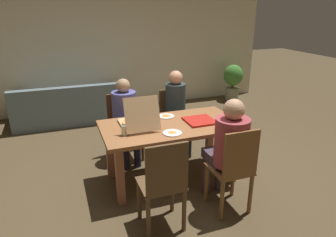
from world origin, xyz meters
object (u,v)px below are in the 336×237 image
Objects in this scene: couch at (69,108)px; potted_plant at (233,79)px; person_0 at (177,106)px; person_2 at (125,114)px; pizza_box_0 at (138,122)px; dining_table at (171,133)px; drinking_glass_0 at (124,130)px; chair_1 at (234,169)px; chair_0 at (173,117)px; plate_0 at (172,133)px; plate_1 at (166,116)px; drinking_glass_1 at (228,121)px; pizza_box_1 at (200,121)px; chair_3 at (164,184)px; person_1 at (228,144)px; chair_2 at (124,122)px.

couch is 2.37× the size of potted_plant.
person_2 is (-0.78, -0.01, -0.02)m from person_0.
dining_table is at bearing -12.89° from pizza_box_0.
drinking_glass_0 is (-0.98, -0.87, 0.10)m from person_0.
chair_0 is at bearing 90.00° from chair_1.
person_2 reaches higher than pizza_box_0.
plate_0 is (-0.46, -1.16, 0.27)m from chair_0.
plate_1 is 1.73× the size of drinking_glass_1.
potted_plant is at bearing 51.90° from pizza_box_1.
chair_3 is at bearing -113.83° from chair_0.
chair_1 is 4.50× the size of plate_0.
person_2 is (-0.78, 1.44, -0.04)m from person_1.
chair_2 is at bearing -68.49° from couch.
plate_1 is 0.76m from drinking_glass_0.
person_0 is 1.11m from plate_0.
potted_plant reaches higher than couch.
drinking_glass_1 is at bearing -59.49° from couch.
couch is at bearing 111.51° from chair_2.
couch is at bearing 112.86° from chair_1.
person_0 is 1.05m from drinking_glass_1.
pizza_box_0 reaches higher than plate_1.
dining_table is 1.42× the size of person_2.
chair_3 is 1.17m from pizza_box_1.
plate_1 is 3.61m from potted_plant.
person_0 is 1.80m from chair_3.
person_1 reaches higher than person_2.
chair_1 is at bearing -121.28° from potted_plant.
couch is (-1.48, 3.50, -0.26)m from chair_1.
chair_2 is at bearing 131.62° from drinking_glass_1.
person_1 is at bearing -89.49° from pizza_box_1.
pizza_box_0 is 4.28× the size of drinking_glass_1.
pizza_box_1 is 3.10m from couch.
chair_2 is 4.34× the size of plate_1.
pizza_box_0 is 1.50× the size of pizza_box_1.
chair_3 reaches higher than couch.
person_1 is 1.63m from person_2.
couch is (-1.48, 1.91, -0.45)m from person_0.
drinking_glass_1 is (1.22, -0.15, 0.00)m from drinking_glass_0.
chair_0 reaches higher than drinking_glass_0.
potted_plant is (3.00, 2.08, -0.21)m from person_2.
dining_table is 1.82× the size of chair_2.
chair_2 reaches higher than couch.
person_1 is 10.15× the size of drinking_glass_1.
person_2 is (-0.00, -0.15, 0.19)m from chair_2.
chair_3 is at bearing -117.65° from plate_0.
person_0 reaches higher than pizza_box_0.
chair_1 is at bearing -73.36° from plate_1.
chair_0 is 1.62m from person_1.
pizza_box_1 is at bearing 5.33° from drinking_glass_0.
person_2 is 0.64m from pizza_box_0.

